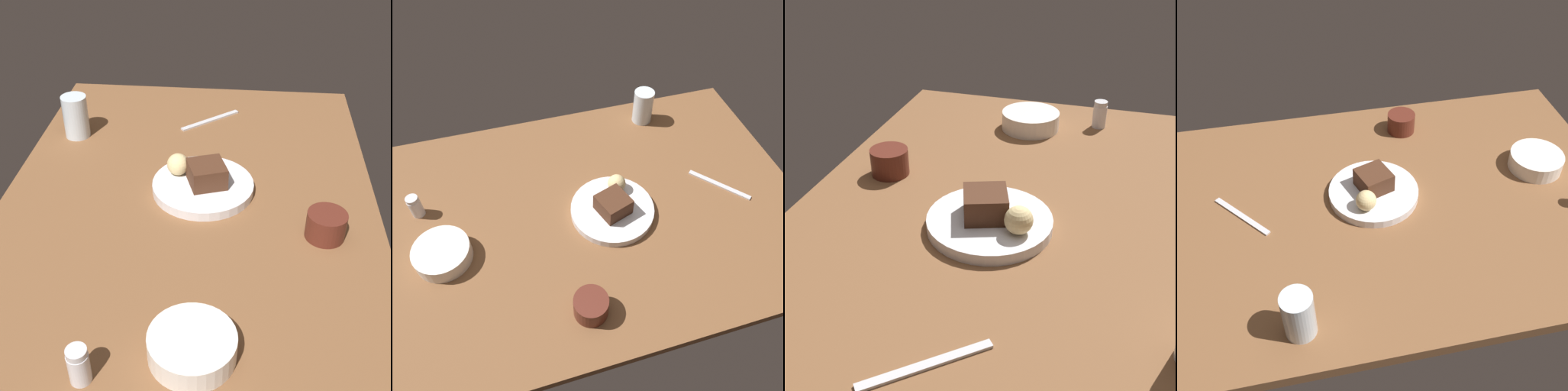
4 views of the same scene
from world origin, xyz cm
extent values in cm
cube|color=brown|center=(0.00, 0.00, 1.50)|extent=(120.00, 84.00, 3.00)
cylinder|color=silver|center=(-5.02, 2.99, 4.09)|extent=(23.12, 23.12, 2.19)
cube|color=#472819|center=(-4.81, 3.85, 7.72)|extent=(9.97, 9.98, 5.07)
sphere|color=#DBC184|center=(-8.18, -3.07, 7.74)|extent=(5.10, 5.10, 5.10)
cylinder|color=silver|center=(46.95, -11.61, 5.85)|extent=(3.48, 3.48, 5.70)
cylinder|color=silver|center=(46.95, -11.61, 9.30)|extent=(3.30, 3.30, 1.20)
cylinder|color=white|center=(40.92, 5.01, 5.24)|extent=(14.43, 14.43, 4.48)
cylinder|color=#562319|center=(8.91, 29.12, 5.88)|extent=(8.13, 8.13, 5.77)
cube|color=silver|center=(-38.72, 2.32, 3.25)|extent=(13.35, 15.40, 0.50)
camera|label=1|loc=(96.29, 10.70, 74.98)|focal=49.83mm
camera|label=2|loc=(20.15, 65.12, 91.16)|focal=36.19mm
camera|label=3|loc=(-83.76, -18.38, 58.85)|focal=49.31mm
camera|label=4|loc=(-24.08, -86.18, 91.17)|focal=44.80mm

